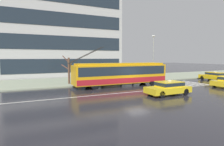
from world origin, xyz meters
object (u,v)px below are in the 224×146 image
object	(u,v)px
taxi_cross_traffic	(214,76)
pedestrian_walking_past	(102,75)
pedestrian_waiting_by_pole	(80,71)
street_tree_bare	(69,69)
bus_shelter	(109,68)
street_lamp	(153,54)
pedestrian_approaching_curb	(120,70)
trolleybus	(121,73)
pedestrian_at_shelter	(132,69)
taxi_oncoming_near	(168,87)

from	to	relation	value
taxi_cross_traffic	pedestrian_walking_past	bearing A→B (deg)	164.94
pedestrian_waiting_by_pole	street_tree_bare	world-z (taller)	street_tree_bare
bus_shelter	street_lamp	size ratio (longest dim) A/B	0.65
pedestrian_approaching_curb	pedestrian_walking_past	world-z (taller)	pedestrian_approaching_curb
trolleybus	pedestrian_at_shelter	bearing A→B (deg)	43.78
bus_shelter	pedestrian_waiting_by_pole	size ratio (longest dim) A/B	2.15
street_tree_bare	taxi_cross_traffic	bearing A→B (deg)	-13.25
trolleybus	taxi_cross_traffic	world-z (taller)	trolleybus
taxi_oncoming_near	taxi_cross_traffic	bearing A→B (deg)	21.67
taxi_cross_traffic	pedestrian_approaching_curb	size ratio (longest dim) A/B	2.22
bus_shelter	street_lamp	xyz separation A→B (m)	(6.74, -1.17, 2.04)
pedestrian_walking_past	street_lamp	xyz separation A→B (m)	(7.85, -0.87, 2.92)
pedestrian_at_shelter	pedestrian_waiting_by_pole	size ratio (longest dim) A/B	1.02
pedestrian_at_shelter	pedestrian_approaching_curb	world-z (taller)	pedestrian_at_shelter
trolleybus	street_tree_bare	bearing A→B (deg)	145.79
street_lamp	street_tree_bare	distance (m)	12.59
pedestrian_approaching_curb	pedestrian_waiting_by_pole	size ratio (longest dim) A/B	1.01
pedestrian_waiting_by_pole	bus_shelter	bearing A→B (deg)	7.72
taxi_oncoming_near	pedestrian_at_shelter	bearing A→B (deg)	77.48
trolleybus	taxi_oncoming_near	distance (m)	6.94
bus_shelter	taxi_cross_traffic	bearing A→B (deg)	-17.10
pedestrian_at_shelter	pedestrian_walking_past	distance (m)	5.03
bus_shelter	street_tree_bare	xyz separation A→B (m)	(-5.60, 0.20, -0.06)
pedestrian_approaching_curb	street_tree_bare	bearing A→B (deg)	172.46
trolleybus	taxi_oncoming_near	size ratio (longest dim) A/B	2.88
trolleybus	pedestrian_approaching_curb	world-z (taller)	trolleybus
pedestrian_waiting_by_pole	pedestrian_at_shelter	bearing A→B (deg)	4.38
taxi_oncoming_near	pedestrian_at_shelter	size ratio (longest dim) A/B	2.11
trolleybus	pedestrian_approaching_curb	size ratio (longest dim) A/B	6.11
taxi_oncoming_near	pedestrian_walking_past	world-z (taller)	pedestrian_walking_past
taxi_cross_traffic	pedestrian_waiting_by_pole	bearing A→B (deg)	168.05
taxi_oncoming_near	pedestrian_waiting_by_pole	bearing A→B (deg)	120.94
trolleybus	bus_shelter	size ratio (longest dim) A/B	2.88
taxi_oncoming_near	taxi_cross_traffic	xyz separation A→B (m)	(13.99, 5.56, -0.00)
taxi_oncoming_near	pedestrian_waiting_by_pole	distance (m)	11.43
bus_shelter	street_tree_bare	bearing A→B (deg)	177.99
street_lamp	street_tree_bare	world-z (taller)	street_lamp
taxi_oncoming_near	street_lamp	world-z (taller)	street_lamp
taxi_cross_traffic	pedestrian_at_shelter	bearing A→B (deg)	157.57
bus_shelter	pedestrian_walking_past	xyz separation A→B (m)	(-1.12, -0.30, -0.88)
pedestrian_waiting_by_pole	street_lamp	bearing A→B (deg)	-3.04
bus_shelter	taxi_oncoming_near	bearing A→B (deg)	-81.47
taxi_oncoming_near	pedestrian_walking_past	bearing A→B (deg)	104.88
taxi_cross_traffic	street_tree_bare	size ratio (longest dim) A/B	1.24
pedestrian_waiting_by_pole	street_lamp	world-z (taller)	street_lamp
taxi_cross_traffic	bus_shelter	bearing A→B (deg)	162.90
taxi_cross_traffic	pedestrian_approaching_curb	bearing A→B (deg)	163.99
pedestrian_approaching_curb	pedestrian_waiting_by_pole	distance (m)	5.75
trolleybus	taxi_cross_traffic	distance (m)	15.58
pedestrian_walking_past	street_lamp	size ratio (longest dim) A/B	0.26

